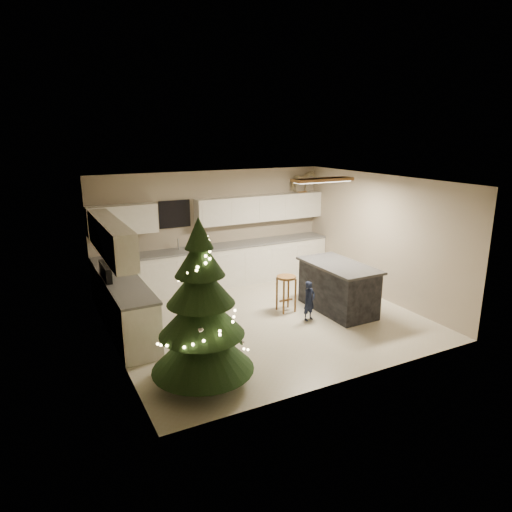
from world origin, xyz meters
The scene contains 8 objects.
ground_plane centered at (0.00, 0.00, 0.00)m, with size 5.50×5.50×0.00m, color beige.
room_shell centered at (0.02, 0.00, 1.75)m, with size 5.52×5.02×2.61m.
cabinetry centered at (-0.91, 1.65, 0.76)m, with size 5.50×3.20×2.00m.
island centered at (1.49, -0.27, 0.48)m, with size 0.90×1.70×0.95m.
bar_stool centered at (0.57, 0.16, 0.54)m, with size 0.38×0.38×0.72m.
christmas_tree centered at (-1.85, -1.60, 0.98)m, with size 1.49×1.44×2.38m.
toddler centered at (0.72, -0.42, 0.38)m, with size 0.28×0.18×0.76m, color #161E32.
rocking_horse centered at (2.30, 2.33, 2.27)m, with size 0.62×0.34×0.52m.
Camera 1 is at (-3.85, -7.06, 3.42)m, focal length 32.00 mm.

